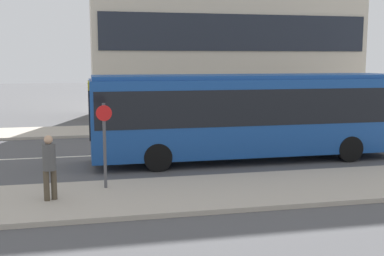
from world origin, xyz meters
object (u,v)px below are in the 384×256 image
Objects in this scene: pedestrian_near_stop at (49,163)px; parked_car_0 at (377,118)px; city_bus at (248,111)px; bus_stop_sign at (105,138)px.

parked_car_0 is at bearing 5.94° from pedestrian_near_stop.
city_bus is at bearing -148.60° from parked_car_0.
pedestrian_near_stop reaches higher than parked_car_0.
pedestrian_near_stop is at bearing -148.35° from parked_car_0.
parked_car_0 is 18.75m from pedestrian_near_stop.
pedestrian_near_stop is at bearing -148.18° from bus_stop_sign.
bus_stop_sign is (-14.51, -8.94, 0.89)m from parked_car_0.
city_bus is 6.36m from bus_stop_sign.
city_bus is at bearing 6.27° from pedestrian_near_stop.
parked_car_0 is at bearing 33.66° from city_bus.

